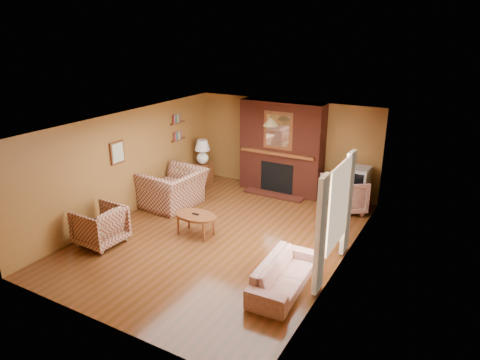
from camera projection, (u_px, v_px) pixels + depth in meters
The scene contains 20 objects.
floor at pixel (221, 236), 8.98m from camera, with size 6.50×6.50×0.00m, color #4A2A0F.
ceiling at pixel (220, 123), 8.17m from camera, with size 6.50×6.50×0.00m, color white.
wall_back at pixel (285, 145), 11.25m from camera, with size 6.50×6.50×0.00m, color brown.
wall_front at pixel (97, 253), 5.91m from camera, with size 6.50×6.50×0.00m, color brown.
wall_left at pixel (127, 164), 9.73m from camera, with size 6.50×6.50×0.00m, color brown.
wall_right at pixel (343, 206), 7.43m from camera, with size 6.50×6.50×0.00m, color brown.
fireplace at pixel (281, 148), 11.03m from camera, with size 2.20×0.82×2.40m.
window_right at pixel (336, 214), 7.31m from camera, with size 0.10×1.85×2.00m.
bookshelf at pixel (179, 128), 11.10m from camera, with size 0.09×0.55×0.71m.
botanical_print at pixel (117, 153), 9.35m from camera, with size 0.05×0.40×0.50m.
pendant_light at pixel (271, 122), 10.20m from camera, with size 0.36×0.36×0.48m.
plaid_loveseat at pixel (174, 189), 10.34m from camera, with size 1.39×1.21×0.90m, color maroon.
plaid_armchair at pixel (100, 226), 8.55m from camera, with size 0.84×0.86×0.79m, color maroon.
floral_sofa at pixel (284, 274), 7.12m from camera, with size 1.73×0.68×0.51m, color beige.
floral_armchair at pixel (344, 194), 10.08m from camera, with size 0.91×0.94×0.85m, color beige.
coffee_table at pixel (196, 217), 8.89m from camera, with size 0.95×0.59×0.49m.
side_table at pixel (203, 174), 11.86m from camera, with size 0.44×0.44×0.59m, color brown.
table_lamp at pixel (202, 151), 11.63m from camera, with size 0.41×0.41×0.68m.
tv_stand at pixel (355, 198), 10.25m from camera, with size 0.50×0.45×0.54m, color black.
crt_tv at pixel (357, 178), 10.07m from camera, with size 0.57×0.57×0.51m.
Camera 1 is at (4.28, -6.84, 4.14)m, focal length 32.00 mm.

